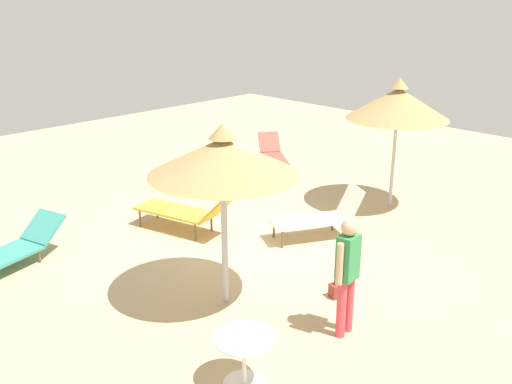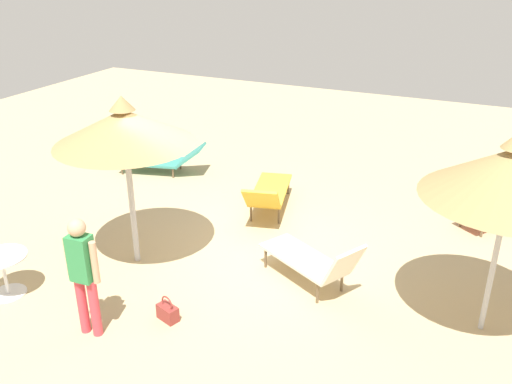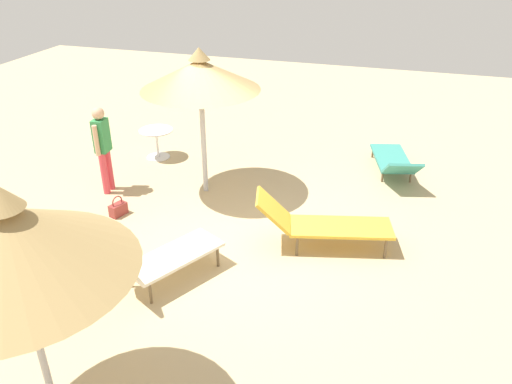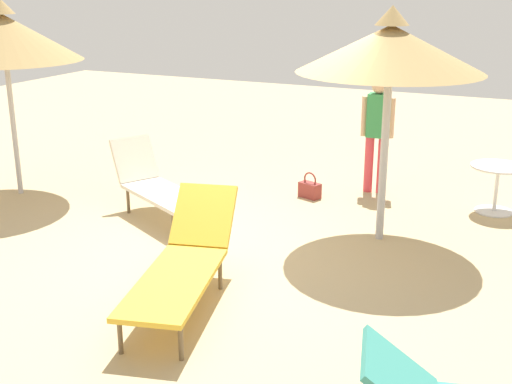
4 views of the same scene
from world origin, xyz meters
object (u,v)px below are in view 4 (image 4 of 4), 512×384
object	(u,v)px
parasol_umbrella_far_right	(390,49)
side_table_round	(497,180)
lounge_chair_near_right	(184,261)
person_standing_far_left	(377,128)
lounge_chair_edge	(157,185)
handbag	(310,189)
parasol_umbrella_center	(3,37)

from	to	relation	value
parasol_umbrella_far_right	side_table_round	bearing A→B (deg)	-35.85
parasol_umbrella_far_right	lounge_chair_near_right	distance (m)	3.36
lounge_chair_near_right	person_standing_far_left	xyz separation A→B (m)	(4.30, -0.72, 0.53)
parasol_umbrella_far_right	person_standing_far_left	distance (m)	2.30
lounge_chair_edge	side_table_round	world-z (taller)	lounge_chair_edge
lounge_chair_near_right	handbag	xyz separation A→B (m)	(3.64, 0.06, -0.32)
person_standing_far_left	side_table_round	world-z (taller)	person_standing_far_left
lounge_chair_near_right	parasol_umbrella_far_right	bearing A→B (deg)	-27.21
lounge_chair_edge	handbag	bearing A→B (deg)	-43.58
side_table_round	lounge_chair_near_right	bearing A→B (deg)	149.20
parasol_umbrella_center	lounge_chair_edge	xyz separation A→B (m)	(-0.01, -2.42, -1.83)
lounge_chair_edge	side_table_round	xyz separation A→B (m)	(2.11, -4.07, 0.01)
parasol_umbrella_far_right	person_standing_far_left	xyz separation A→B (m)	(1.81, 0.57, -1.31)
lounge_chair_near_right	lounge_chair_edge	bearing A→B (deg)	38.84
lounge_chair_edge	parasol_umbrella_far_right	bearing A→B (deg)	-80.42
lounge_chair_near_right	handbag	distance (m)	3.65
lounge_chair_near_right	person_standing_far_left	world-z (taller)	person_standing_far_left
person_standing_far_left	handbag	distance (m)	1.33
handbag	side_table_round	xyz separation A→B (m)	(0.47, -2.51, 0.33)
person_standing_far_left	handbag	world-z (taller)	person_standing_far_left
parasol_umbrella_center	lounge_chair_edge	distance (m)	3.03
parasol_umbrella_far_right	person_standing_far_left	bearing A→B (deg)	17.43
lounge_chair_edge	lounge_chair_near_right	bearing A→B (deg)	-141.16
handbag	side_table_round	bearing A→B (deg)	-79.32
parasol_umbrella_center	lounge_chair_near_right	xyz separation A→B (m)	(-2.02, -4.04, -1.82)
lounge_chair_near_right	lounge_chair_edge	size ratio (longest dim) A/B	1.24
parasol_umbrella_far_right	parasol_umbrella_center	xyz separation A→B (m)	(-0.47, 5.32, -0.02)
lounge_chair_near_right	person_standing_far_left	distance (m)	4.39
parasol_umbrella_center	side_table_round	bearing A→B (deg)	-72.13
lounge_chair_near_right	side_table_round	size ratio (longest dim) A/B	3.04
parasol_umbrella_center	lounge_chair_near_right	size ratio (longest dim) A/B	1.25
parasol_umbrella_center	person_standing_far_left	size ratio (longest dim) A/B	1.65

